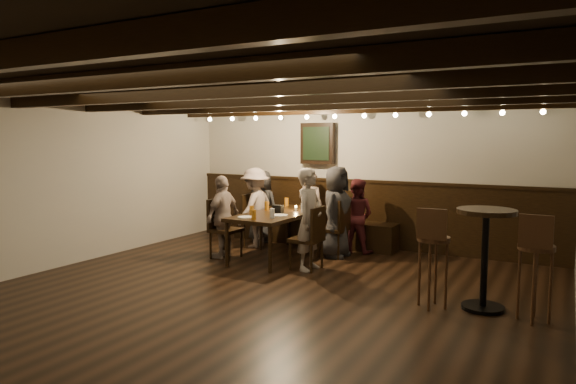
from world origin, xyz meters
The scene contains 27 objects.
room centered at (-0.29, 2.21, 1.07)m, with size 7.00×7.00×7.00m.
dining_table centered at (-0.79, 2.05, 0.64)m, with size 0.87×1.88×0.70m.
chair_left_near centered at (-1.51, 2.51, 0.27)m, with size 0.42×0.42×0.90m.
chair_left_far centered at (-1.52, 1.61, 0.28)m, with size 0.42×0.42×0.91m.
chair_right_near centered at (-0.07, 2.49, 0.28)m, with size 0.42×0.42×0.91m.
chair_right_far centered at (-0.08, 1.59, 0.27)m, with size 0.41×0.41×0.89m.
person_bench_left centered at (-1.68, 2.96, 0.64)m, with size 0.62×0.41×1.28m, color #28282B.
person_bench_centre centered at (-0.78, 3.10, 0.64)m, with size 0.47×0.31×1.28m, color slate.
person_bench_right centered at (0.12, 2.94, 0.60)m, with size 0.58×0.45×1.20m, color maroon.
person_left_near centered at (-1.54, 2.51, 0.67)m, with size 0.87×0.50×1.35m, color gray.
person_left_far centered at (-1.55, 1.61, 0.64)m, with size 0.75×0.31×1.28m, color gray.
person_right_near centered at (-0.04, 2.49, 0.71)m, with size 0.69×0.45×1.42m, color #2B2A2D.
person_right_far centered at (-0.05, 1.59, 0.72)m, with size 0.52×0.34×1.43m, color gray.
pint_a centered at (-1.06, 2.75, 0.77)m, with size 0.07×0.07×0.14m, color #BF7219.
pint_b centered at (-0.53, 2.70, 0.77)m, with size 0.07×0.07×0.14m, color #BF7219.
pint_c centered at (-1.09, 2.15, 0.77)m, with size 0.07×0.07×0.14m, color #BF7219.
pint_d centered at (-0.49, 2.25, 0.77)m, with size 0.07×0.07×0.14m, color silver.
pint_e centered at (-1.02, 1.60, 0.77)m, with size 0.07×0.07×0.14m, color #BF7219.
pint_f centered at (-0.60, 1.50, 0.77)m, with size 0.07×0.07×0.14m, color silver.
pint_g centered at (-0.75, 1.25, 0.77)m, with size 0.07×0.07×0.14m, color #BF7219.
plate_near centered at (-0.95, 1.35, 0.71)m, with size 0.24×0.24×0.01m, color white.
plate_far centered at (-0.62, 1.75, 0.71)m, with size 0.24×0.24×0.01m, color white.
condiment_caddy centered at (-0.79, 2.00, 0.76)m, with size 0.15×0.10×0.12m, color black.
candle centered at (-0.67, 2.35, 0.73)m, with size 0.05×0.05×0.05m, color beige.
high_top_table centered at (2.35, 0.99, 0.72)m, with size 0.62×0.62×1.09m.
bar_stool_left centered at (1.85, 0.78, 0.41)m, with size 0.35×0.37×1.11m.
bar_stool_right centered at (2.85, 0.83, 0.41)m, with size 0.35×0.36×1.11m.
Camera 1 is at (3.11, -4.75, 1.84)m, focal length 32.00 mm.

